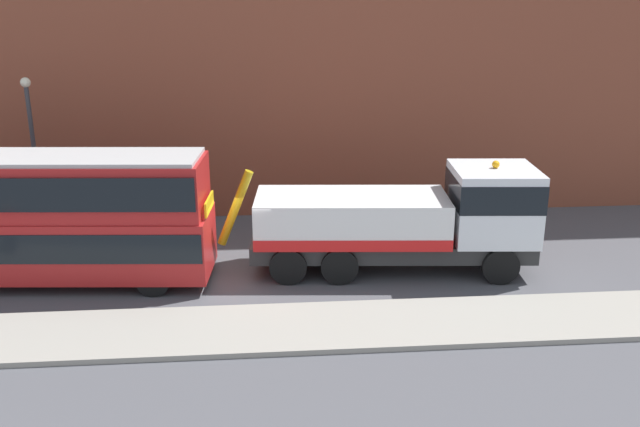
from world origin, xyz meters
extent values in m
plane|color=#4C4C51|center=(0.00, 0.00, 0.00)|extent=(120.00, 120.00, 0.00)
cube|color=gray|center=(0.00, -4.20, 0.07)|extent=(60.00, 2.80, 0.15)
cube|color=brown|center=(0.00, 6.57, 8.00)|extent=(60.00, 1.20, 16.00)
cube|color=#2D2D2D|center=(5.12, -0.21, 0.85)|extent=(9.15, 2.92, 0.55)
cube|color=silver|center=(8.31, -0.47, 2.28)|extent=(2.80, 2.80, 2.30)
cube|color=black|center=(8.31, -0.47, 2.73)|extent=(2.83, 2.83, 0.90)
cube|color=silver|center=(3.83, -0.11, 1.83)|extent=(6.29, 3.08, 1.40)
cube|color=red|center=(3.83, -0.11, 1.31)|extent=(6.29, 3.13, 0.36)
cylinder|color=#B79914|center=(0.13, 0.19, 2.13)|extent=(1.25, 0.38, 2.52)
sphere|color=orange|center=(8.31, -0.47, 3.55)|extent=(0.24, 0.24, 0.24)
cylinder|color=black|center=(8.50, 0.63, 0.58)|extent=(1.18, 0.43, 1.16)
cylinder|color=black|center=(8.32, -1.58, 0.58)|extent=(1.18, 0.43, 1.16)
cylinder|color=black|center=(3.52, 1.03, 0.58)|extent=(1.18, 0.43, 1.16)
cylinder|color=black|center=(3.34, -1.18, 0.58)|extent=(1.18, 0.43, 1.16)
cylinder|color=black|center=(1.92, 1.16, 0.58)|extent=(1.18, 0.43, 1.16)
cylinder|color=black|center=(1.74, -1.06, 0.58)|extent=(1.18, 0.43, 1.16)
cube|color=#AD1E1E|center=(-6.12, -0.21, 1.29)|extent=(11.17, 3.37, 1.90)
cube|color=#AD1E1E|center=(-6.12, -0.21, 3.09)|extent=(10.94, 3.26, 1.70)
cube|color=black|center=(-6.12, -0.21, 1.54)|extent=(11.06, 3.41, 0.90)
cube|color=black|center=(-6.12, -0.21, 3.19)|extent=(10.84, 3.40, 1.00)
cube|color=#B2B2B2|center=(-6.12, -0.21, 4.00)|extent=(10.71, 3.14, 0.12)
cube|color=yellow|center=(-0.62, -0.66, 2.54)|extent=(0.18, 1.50, 0.44)
cylinder|color=black|center=(-2.15, 0.55, 0.52)|extent=(1.06, 0.38, 1.04)
cylinder|color=black|center=(-2.32, -1.60, 0.52)|extent=(1.06, 0.38, 1.04)
cylinder|color=#38383D|center=(-7.22, 4.37, 2.75)|extent=(0.16, 0.16, 5.50)
sphere|color=#EAE5C6|center=(-7.22, 4.37, 5.65)|extent=(0.36, 0.36, 0.36)
camera|label=1|loc=(1.06, -20.94, 8.72)|focal=38.76mm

